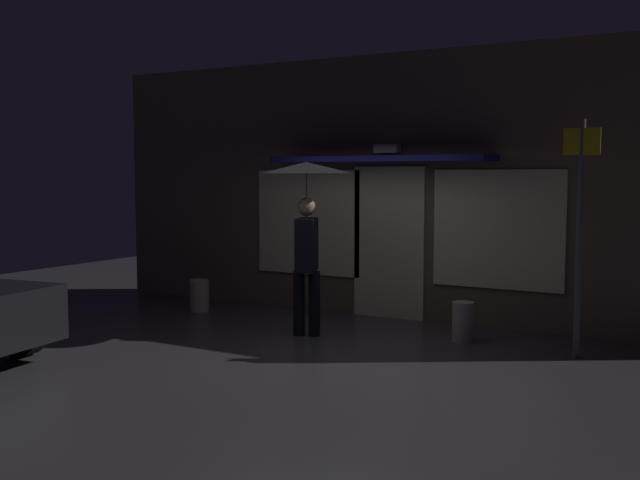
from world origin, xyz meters
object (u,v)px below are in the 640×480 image
object	(u,v)px
sidewalk_bollard_2	(199,295)
sidewalk_bollard	(463,322)
person_with_umbrella	(307,203)
street_sign_post	(580,225)

from	to	relation	value
sidewalk_bollard_2	sidewalk_bollard	bearing A→B (deg)	-0.02
person_with_umbrella	sidewalk_bollard_2	size ratio (longest dim) A/B	4.63
sidewalk_bollard_2	street_sign_post	bearing A→B (deg)	-1.43
street_sign_post	sidewalk_bollard_2	world-z (taller)	street_sign_post
sidewalk_bollard	person_with_umbrella	bearing A→B (deg)	-160.27
street_sign_post	sidewalk_bollard	distance (m)	1.89
street_sign_post	sidewalk_bollard_2	distance (m)	5.73
street_sign_post	sidewalk_bollard_2	xyz separation A→B (m)	(-5.58, 0.14, -1.28)
person_with_umbrella	street_sign_post	size ratio (longest dim) A/B	0.83
sidewalk_bollard_2	person_with_umbrella	bearing A→B (deg)	-16.19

